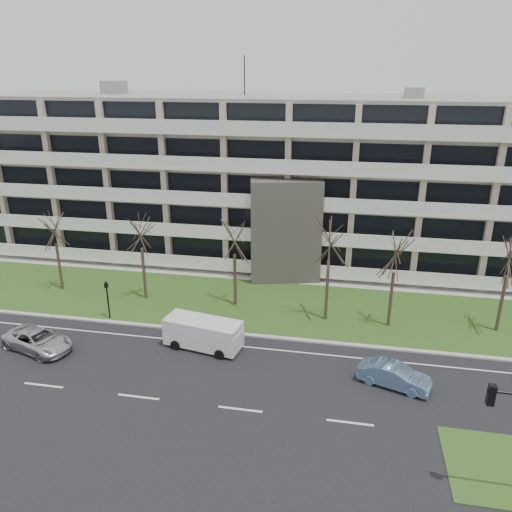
% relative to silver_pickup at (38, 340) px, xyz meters
% --- Properties ---
extents(ground, '(160.00, 160.00, 0.00)m').
position_rel_silver_pickup_xyz_m(ground, '(14.64, -3.64, -0.70)').
color(ground, black).
rests_on(ground, ground).
extents(grass_verge, '(90.00, 10.00, 0.06)m').
position_rel_silver_pickup_xyz_m(grass_verge, '(14.64, 9.36, -0.67)').
color(grass_verge, '#33531B').
rests_on(grass_verge, ground).
extents(curb, '(90.00, 0.35, 0.12)m').
position_rel_silver_pickup_xyz_m(curb, '(14.64, 4.36, -0.64)').
color(curb, '#B2B2AD').
rests_on(curb, ground).
extents(sidewalk, '(90.00, 2.00, 0.08)m').
position_rel_silver_pickup_xyz_m(sidewalk, '(14.64, 14.86, -0.66)').
color(sidewalk, '#B2B2AD').
rests_on(sidewalk, ground).
extents(lane_edge_line, '(90.00, 0.12, 0.01)m').
position_rel_silver_pickup_xyz_m(lane_edge_line, '(14.64, 2.86, -0.69)').
color(lane_edge_line, white).
rests_on(lane_edge_line, ground).
extents(apartment_building, '(60.50, 15.10, 18.75)m').
position_rel_silver_pickup_xyz_m(apartment_building, '(14.63, 21.68, 6.92)').
color(apartment_building, '#C3B197').
rests_on(apartment_building, ground).
extents(silver_pickup, '(5.46, 3.67, 1.39)m').
position_rel_silver_pickup_xyz_m(silver_pickup, '(0.00, 0.00, 0.00)').
color(silver_pickup, silver).
rests_on(silver_pickup, ground).
extents(blue_sedan, '(4.46, 2.72, 1.39)m').
position_rel_silver_pickup_xyz_m(blue_sedan, '(23.12, 0.22, -0.00)').
color(blue_sedan, '#759DCB').
rests_on(blue_sedan, ground).
extents(white_van, '(5.43, 2.81, 2.01)m').
position_rel_silver_pickup_xyz_m(white_van, '(10.86, 2.32, 0.51)').
color(white_van, white).
rests_on(white_van, ground).
extents(pedestrian_signal, '(0.35, 0.32, 3.05)m').
position_rel_silver_pickup_xyz_m(pedestrian_signal, '(2.70, 4.95, 1.25)').
color(pedestrian_signal, black).
rests_on(pedestrian_signal, ground).
extents(tree_1, '(3.67, 3.67, 7.34)m').
position_rel_silver_pickup_xyz_m(tree_1, '(-3.67, 9.16, 5.01)').
color(tree_1, '#382B21').
rests_on(tree_1, ground).
extents(tree_2, '(3.91, 3.91, 7.82)m').
position_rel_silver_pickup_xyz_m(tree_2, '(4.02, 8.77, 5.39)').
color(tree_2, '#382B21').
rests_on(tree_2, ground).
extents(tree_3, '(3.85, 3.85, 7.70)m').
position_rel_silver_pickup_xyz_m(tree_3, '(11.47, 8.98, 5.29)').
color(tree_3, '#382B21').
rests_on(tree_3, ground).
extents(tree_4, '(4.21, 4.21, 8.41)m').
position_rel_silver_pickup_xyz_m(tree_4, '(18.67, 7.84, 5.85)').
color(tree_4, '#382B21').
rests_on(tree_4, ground).
extents(tree_5, '(3.80, 3.80, 7.60)m').
position_rel_silver_pickup_xyz_m(tree_5, '(23.24, 7.66, 5.21)').
color(tree_5, '#382B21').
rests_on(tree_5, ground).
extents(tree_6, '(3.82, 3.82, 7.64)m').
position_rel_silver_pickup_xyz_m(tree_6, '(30.83, 8.34, 5.25)').
color(tree_6, '#382B21').
rests_on(tree_6, ground).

